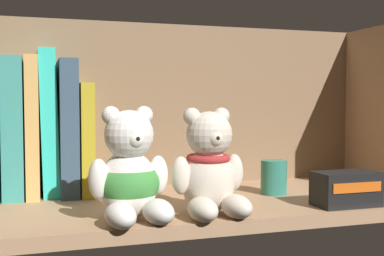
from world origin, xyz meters
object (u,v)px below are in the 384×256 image
Objects in this scene: pillar_candle at (274,177)px; small_product_box at (346,189)px; book_4 at (13,128)px; teddy_bear_smaller at (209,169)px; book_5 at (32,127)px; book_7 at (67,128)px; book_8 at (84,139)px; book_6 at (48,123)px; teddy_bear_larger at (129,176)px.

pillar_candle reaches higher than small_product_box.
book_4 is 1.53× the size of teddy_bear_smaller.
small_product_box is at bearing -2.61° from teddy_bear_smaller.
book_4 is 3.03cm from book_5.
book_7 is 3.49cm from book_8.
book_7 is 3.90× the size of pillar_candle.
small_product_box is at bearing -28.65° from book_6.
book_4 is at bearing 180.00° from book_7.
teddy_bear_smaller is at bearing -56.25° from book_8.
book_7 reaches higher than teddy_bear_smaller.
teddy_bear_larger is 11.36cm from teddy_bear_smaller.
teddy_bear_larger is at bearing -80.55° from book_8.
pillar_candle is at bearing -20.17° from book_8.
teddy_bear_smaller is (17.98, -22.60, -5.04)cm from book_7.
book_6 is at bearing 162.90° from pillar_candle.
book_4 is 27.90cm from teddy_bear_larger.
pillar_candle is (31.09, -11.42, -6.62)cm from book_8.
teddy_bear_larger is (15.50, -22.52, -5.58)cm from book_4.
small_product_box is (22.09, -1.01, -3.85)cm from teddy_bear_smaller.
book_5 reaches higher than book_8.
teddy_bear_smaller reaches higher than small_product_box.
book_5 reaches higher than book_4.
book_4 is at bearing 124.53° from teddy_bear_larger.
small_product_box is (43.21, -23.61, -9.76)cm from book_6.
pillar_candle is (27.34, 11.11, -3.12)cm from teddy_bear_larger.
book_5 is 1.55× the size of teddy_bear_smaller.
book_4 is at bearing 180.00° from book_5.
small_product_box is (40.07, -23.61, -8.89)cm from book_7.
teddy_bear_smaller is at bearing -0.38° from teddy_bear_larger.
pillar_candle is (37.11, -11.42, -9.44)cm from book_6.
teddy_bear_larger is (6.63, -22.52, -5.46)cm from book_7.
book_8 is at bearing 99.45° from teddy_bear_larger.
book_8 reaches higher than teddy_bear_larger.
book_6 reaches higher than book_8.
book_8 is (6.02, 0.00, -2.83)cm from book_6.
pillar_candle is at bearing 22.11° from teddy_bear_larger.
book_4 reaches higher than book_8.
book_6 reaches higher than book_4.
teddy_bear_smaller is 19.83cm from pillar_candle.
book_7 is 29.32cm from teddy_bear_smaller.
book_7 is 1.52× the size of teddy_bear_smaller.
book_6 reaches higher than book_5.
book_6 is 1.60× the size of teddy_bear_larger.
book_4 is 0.94× the size of book_6.
pillar_candle is at bearing -14.92° from book_4.
book_7 reaches higher than teddy_bear_larger.
book_8 is 23.10cm from teddy_bear_larger.
book_4 is at bearing 165.08° from pillar_candle.
small_product_box is (37.19, -23.61, -6.93)cm from book_8.
pillar_candle is at bearing 34.97° from teddy_bear_smaller.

